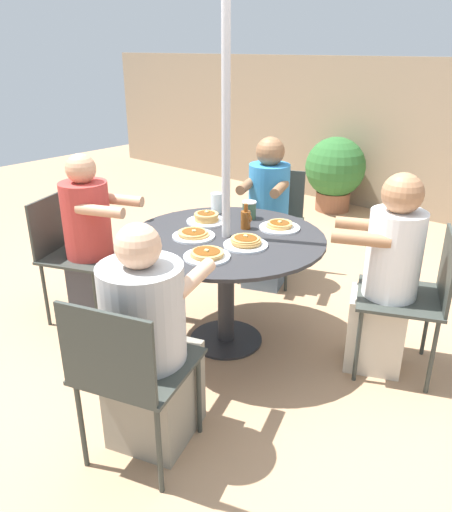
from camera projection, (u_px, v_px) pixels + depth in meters
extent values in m
plane|color=tan|center=(226.00, 340.00, 3.26)|extent=(12.00, 12.00, 0.00)
cube|color=gray|center=(431.00, 142.00, 5.24)|extent=(10.00, 0.06, 1.67)
cylinder|color=#28282B|center=(226.00, 339.00, 3.26)|extent=(0.47, 0.47, 0.01)
cylinder|color=#28282B|center=(226.00, 292.00, 3.13)|extent=(0.10, 0.10, 0.70)
cylinder|color=#28282B|center=(226.00, 238.00, 2.98)|extent=(1.19, 1.19, 0.02)
cylinder|color=#ADADB2|center=(226.00, 190.00, 2.87)|extent=(0.05, 0.05, 2.02)
cylinder|color=#333833|center=(358.00, 346.00, 2.78)|extent=(0.02, 0.02, 0.46)
cylinder|color=#333833|center=(361.00, 313.00, 3.13)|extent=(0.02, 0.02, 0.46)
cylinder|color=#333833|center=(432.00, 357.00, 2.68)|extent=(0.02, 0.02, 0.46)
cylinder|color=#333833|center=(427.00, 322.00, 3.03)|extent=(0.02, 0.02, 0.46)
cube|color=#333833|center=(399.00, 297.00, 2.81)|extent=(0.61, 0.61, 0.02)
cube|color=#333833|center=(447.00, 269.00, 2.68)|extent=(0.20, 0.41, 0.38)
cube|color=beige|center=(375.00, 331.00, 2.93)|extent=(0.41, 0.39, 0.46)
cylinder|color=white|center=(394.00, 256.00, 2.73)|extent=(0.30, 0.30, 0.51)
sphere|color=#A3704C|center=(403.00, 193.00, 2.60)|extent=(0.22, 0.22, 0.22)
cylinder|color=#A3704C|center=(361.00, 239.00, 2.63)|extent=(0.31, 0.19, 0.07)
cylinder|color=#A3704C|center=(363.00, 224.00, 2.84)|extent=(0.31, 0.19, 0.07)
cylinder|color=#333833|center=(287.00, 264.00, 3.83)|extent=(0.02, 0.02, 0.46)
cylinder|color=#333833|center=(238.00, 257.00, 3.95)|extent=(0.02, 0.02, 0.46)
cylinder|color=#333833|center=(298.00, 246.00, 4.16)|extent=(0.02, 0.02, 0.46)
cylinder|color=#333833|center=(253.00, 241.00, 4.29)|extent=(0.02, 0.02, 0.46)
cube|color=#333833|center=(270.00, 224.00, 3.96)|extent=(0.59, 0.59, 0.02)
cube|color=#333833|center=(278.00, 192.00, 4.08)|extent=(0.41, 0.17, 0.38)
cube|color=slate|center=(265.00, 256.00, 3.96)|extent=(0.39, 0.41, 0.46)
cylinder|color=teal|center=(269.00, 197.00, 3.82)|extent=(0.31, 0.31, 0.50)
sphere|color=brown|center=(270.00, 151.00, 3.68)|extent=(0.21, 0.21, 0.21)
cylinder|color=brown|center=(280.00, 189.00, 3.58)|extent=(0.17, 0.30, 0.07)
cylinder|color=brown|center=(246.00, 186.00, 3.66)|extent=(0.17, 0.30, 0.07)
cylinder|color=#333833|center=(126.00, 279.00, 3.58)|extent=(0.02, 0.02, 0.46)
cylinder|color=#333833|center=(96.00, 304.00, 3.24)|extent=(0.02, 0.02, 0.46)
cylinder|color=#333833|center=(79.00, 272.00, 3.69)|extent=(0.02, 0.02, 0.46)
cylinder|color=#333833|center=(46.00, 295.00, 3.35)|extent=(0.02, 0.02, 0.46)
cube|color=#333833|center=(83.00, 255.00, 3.37)|extent=(0.60, 0.60, 0.02)
cube|color=#333833|center=(51.00, 224.00, 3.36)|extent=(0.18, 0.41, 0.38)
cube|color=#3D3D42|center=(100.00, 289.00, 3.44)|extent=(0.41, 0.40, 0.46)
cylinder|color=#B73833|center=(87.00, 221.00, 3.26)|extent=(0.31, 0.31, 0.52)
sphere|color=tan|center=(81.00, 169.00, 3.12)|extent=(0.19, 0.19, 0.19)
cylinder|color=tan|center=(120.00, 200.00, 3.27)|extent=(0.32, 0.19, 0.07)
cylinder|color=tan|center=(100.00, 211.00, 3.05)|extent=(0.32, 0.19, 0.07)
cylinder|color=#333833|center=(129.00, 375.00, 2.54)|extent=(0.02, 0.02, 0.46)
cylinder|color=#333833|center=(199.00, 394.00, 2.40)|extent=(0.02, 0.02, 0.46)
cylinder|color=#333833|center=(82.00, 425.00, 2.20)|extent=(0.02, 0.02, 0.46)
cylinder|color=#333833|center=(159.00, 450.00, 2.07)|extent=(0.02, 0.02, 0.46)
cube|color=#333833|center=(139.00, 366.00, 2.21)|extent=(0.58, 0.58, 0.02)
cube|color=#333833|center=(106.00, 354.00, 1.94)|extent=(0.42, 0.16, 0.38)
cube|color=gray|center=(155.00, 394.00, 2.40)|extent=(0.46, 0.48, 0.46)
cylinder|color=#B2B2B2|center=(143.00, 315.00, 2.17)|extent=(0.37, 0.37, 0.47)
sphere|color=#DBA884|center=(138.00, 246.00, 2.05)|extent=(0.20, 0.20, 0.20)
cylinder|color=#DBA884|center=(137.00, 268.00, 2.36)|extent=(0.17, 0.34, 0.07)
cylinder|color=#DBA884|center=(194.00, 279.00, 2.25)|extent=(0.17, 0.34, 0.07)
cylinder|color=white|center=(280.00, 228.00, 3.10)|extent=(0.25, 0.25, 0.01)
cylinder|color=tan|center=(279.00, 226.00, 3.10)|extent=(0.16, 0.16, 0.01)
cylinder|color=tan|center=(280.00, 223.00, 3.10)|extent=(0.16, 0.16, 0.01)
ellipsoid|color=brown|center=(280.00, 222.00, 3.09)|extent=(0.13, 0.12, 0.00)
cube|color=#F4E084|center=(280.00, 222.00, 3.08)|extent=(0.02, 0.02, 0.01)
cylinder|color=white|center=(246.00, 245.00, 2.84)|extent=(0.25, 0.25, 0.01)
cylinder|color=tan|center=(246.00, 243.00, 2.84)|extent=(0.16, 0.16, 0.01)
cylinder|color=tan|center=(246.00, 242.00, 2.83)|extent=(0.17, 0.17, 0.01)
cylinder|color=tan|center=(246.00, 240.00, 2.83)|extent=(0.18, 0.18, 0.01)
cylinder|color=tan|center=(245.00, 239.00, 2.82)|extent=(0.16, 0.16, 0.01)
ellipsoid|color=brown|center=(246.00, 238.00, 2.82)|extent=(0.13, 0.12, 0.00)
cube|color=#F4E084|center=(245.00, 236.00, 2.83)|extent=(0.03, 0.03, 0.01)
cylinder|color=white|center=(206.00, 221.00, 3.22)|extent=(0.25, 0.25, 0.01)
cylinder|color=tan|center=(207.00, 219.00, 3.21)|extent=(0.16, 0.16, 0.01)
cylinder|color=tan|center=(206.00, 218.00, 3.21)|extent=(0.15, 0.15, 0.01)
cylinder|color=tan|center=(206.00, 216.00, 3.21)|extent=(0.16, 0.16, 0.01)
cylinder|color=tan|center=(206.00, 214.00, 3.20)|extent=(0.16, 0.16, 0.01)
ellipsoid|color=brown|center=(206.00, 213.00, 3.20)|extent=(0.12, 0.11, 0.00)
cube|color=#F4E084|center=(206.00, 212.00, 3.20)|extent=(0.02, 0.02, 0.01)
cylinder|color=white|center=(194.00, 236.00, 2.97)|extent=(0.25, 0.25, 0.01)
cylinder|color=tan|center=(195.00, 234.00, 2.96)|extent=(0.18, 0.18, 0.01)
cylinder|color=tan|center=(192.00, 233.00, 2.96)|extent=(0.18, 0.18, 0.01)
ellipsoid|color=brown|center=(194.00, 231.00, 2.96)|extent=(0.14, 0.13, 0.00)
cube|color=#F4E084|center=(194.00, 231.00, 2.95)|extent=(0.03, 0.03, 0.01)
cylinder|color=white|center=(207.00, 257.00, 2.68)|extent=(0.25, 0.25, 0.01)
cylinder|color=tan|center=(207.00, 254.00, 2.68)|extent=(0.18, 0.18, 0.01)
cylinder|color=tan|center=(207.00, 253.00, 2.67)|extent=(0.18, 0.18, 0.01)
ellipsoid|color=brown|center=(207.00, 251.00, 2.67)|extent=(0.15, 0.14, 0.00)
cube|color=#F4E084|center=(206.00, 250.00, 2.66)|extent=(0.02, 0.02, 0.01)
cylinder|color=brown|center=(245.00, 220.00, 3.09)|extent=(0.06, 0.06, 0.11)
cylinder|color=brown|center=(245.00, 207.00, 3.06)|extent=(0.03, 0.03, 0.05)
torus|color=brown|center=(249.00, 218.00, 3.07)|extent=(0.05, 0.01, 0.05)
cylinder|color=#33513D|center=(249.00, 211.00, 3.27)|extent=(0.09, 0.09, 0.11)
cylinder|color=white|center=(249.00, 202.00, 3.25)|extent=(0.09, 0.09, 0.01)
cylinder|color=silver|center=(216.00, 203.00, 3.38)|extent=(0.07, 0.07, 0.14)
cylinder|color=brown|center=(332.00, 201.00, 5.80)|extent=(0.39, 0.39, 0.22)
sphere|color=#2D662D|center=(335.00, 167.00, 5.65)|extent=(0.68, 0.68, 0.68)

